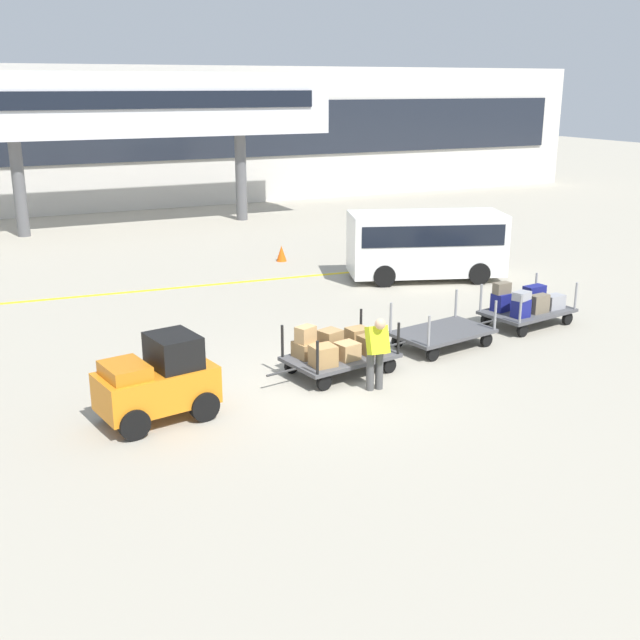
# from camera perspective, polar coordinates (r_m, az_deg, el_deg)

# --- Properties ---
(ground_plane) EXTENTS (120.00, 120.00, 0.00)m
(ground_plane) POSITION_cam_1_polar(r_m,az_deg,el_deg) (16.12, 0.60, -4.73)
(ground_plane) COLOR #A8A08E
(apron_lead_line) EXTENTS (21.45, 1.81, 0.01)m
(apron_lead_line) POSITION_cam_1_polar(r_m,az_deg,el_deg) (24.07, -10.20, 2.36)
(apron_lead_line) COLOR yellow
(apron_lead_line) RESTS_ON ground_plane
(terminal_building) EXTENTS (55.79, 2.51, 6.83)m
(terminal_building) POSITION_cam_1_polar(r_m,az_deg,el_deg) (40.07, -16.23, 12.66)
(terminal_building) COLOR beige
(terminal_building) RESTS_ON ground_plane
(jet_bridge) EXTENTS (19.20, 3.00, 6.43)m
(jet_bridge) POSITION_cam_1_polar(r_m,az_deg,el_deg) (33.91, -16.61, 14.79)
(jet_bridge) COLOR silver
(jet_bridge) RESTS_ON ground_plane
(baggage_tug) EXTENTS (2.26, 1.55, 1.58)m
(baggage_tug) POSITION_cam_1_polar(r_m,az_deg,el_deg) (14.51, -11.79, -4.42)
(baggage_tug) COLOR orange
(baggage_tug) RESTS_ON ground_plane
(baggage_cart_lead) EXTENTS (3.08, 1.78, 1.10)m
(baggage_cart_lead) POSITION_cam_1_polar(r_m,az_deg,el_deg) (16.55, 1.39, -2.21)
(baggage_cart_lead) COLOR #4C4C4F
(baggage_cart_lead) RESTS_ON ground_plane
(baggage_cart_middle) EXTENTS (3.08, 1.78, 1.10)m
(baggage_cart_middle) POSITION_cam_1_polar(r_m,az_deg,el_deg) (18.48, 8.95, -0.93)
(baggage_cart_middle) COLOR #4C4C4F
(baggage_cart_middle) RESTS_ON ground_plane
(baggage_cart_tail) EXTENTS (3.08, 1.78, 1.14)m
(baggage_cart_tail) POSITION_cam_1_polar(r_m,az_deg,el_deg) (20.56, 14.92, 1.08)
(baggage_cart_tail) COLOR #4C4C4F
(baggage_cart_tail) RESTS_ON ground_plane
(baggage_handler) EXTENTS (0.44, 0.46, 1.56)m
(baggage_handler) POSITION_cam_1_polar(r_m,az_deg,el_deg) (15.53, 4.18, -2.22)
(baggage_handler) COLOR #4C4C4C
(baggage_handler) RESTS_ON ground_plane
(shuttle_van) EXTENTS (5.16, 3.35, 2.10)m
(shuttle_van) POSITION_cam_1_polar(r_m,az_deg,el_deg) (24.76, 7.79, 5.80)
(shuttle_van) COLOR white
(shuttle_van) RESTS_ON ground_plane
(safety_cone_near) EXTENTS (0.36, 0.36, 0.55)m
(safety_cone_near) POSITION_cam_1_polar(r_m,az_deg,el_deg) (27.28, -2.84, 4.90)
(safety_cone_near) COLOR #EA590F
(safety_cone_near) RESTS_ON ground_plane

